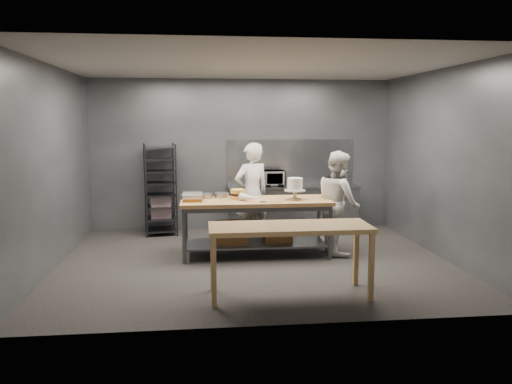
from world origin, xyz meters
TOP-DOWN VIEW (x-y plane):
  - ground at (0.00, 0.00)m, footprint 6.00×6.00m
  - back_wall at (0.00, 2.50)m, footprint 6.00×0.04m
  - work_table at (0.02, 0.35)m, footprint 2.40×0.90m
  - near_counter at (0.26, -1.59)m, footprint 2.00×0.70m
  - back_counter at (1.00, 2.18)m, footprint 2.60×0.60m
  - splashback_panel at (1.00, 2.48)m, footprint 2.60×0.02m
  - speed_rack at (-1.61, 2.10)m, footprint 0.68×0.72m
  - chef_behind at (0.06, 1.07)m, footprint 0.78×0.66m
  - chef_right at (1.43, 0.37)m, footprint 0.72×0.88m
  - microwave at (0.55, 2.18)m, footprint 0.54×0.37m
  - frosted_cake_stand at (0.67, 0.27)m, footprint 0.34×0.34m
  - layer_cake at (-0.24, 0.42)m, footprint 0.23×0.23m
  - cake_pans at (-0.78, 0.57)m, footprint 0.79×0.41m
  - piping_bag at (-0.06, 0.16)m, footprint 0.35×0.35m
  - offset_spatula at (0.22, 0.04)m, footprint 0.36×0.02m
  - pastry_clamshells at (-0.96, 0.36)m, footprint 0.31×0.45m

SIDE VIEW (x-z plane):
  - ground at x=0.00m, z-range 0.00..0.00m
  - back_counter at x=1.00m, z-range 0.00..0.90m
  - work_table at x=0.02m, z-range 0.11..1.03m
  - near_counter at x=0.26m, z-range 0.36..1.26m
  - chef_right at x=1.43m, z-range 0.00..1.70m
  - speed_rack at x=-1.61m, z-range -0.02..1.73m
  - chef_behind at x=0.06m, z-range 0.00..1.80m
  - offset_spatula at x=0.22m, z-range 0.92..0.93m
  - cake_pans at x=-0.78m, z-range 0.92..1.00m
  - pastry_clamshells at x=-0.96m, z-range 0.92..1.03m
  - piping_bag at x=-0.06m, z-range 0.92..1.04m
  - layer_cake at x=-0.24m, z-range 0.92..1.08m
  - microwave at x=0.55m, z-range 0.90..1.20m
  - frosted_cake_stand at x=0.67m, z-range 0.97..1.32m
  - splashback_panel at x=1.00m, z-range 0.90..1.80m
  - back_wall at x=0.00m, z-range 0.00..3.00m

